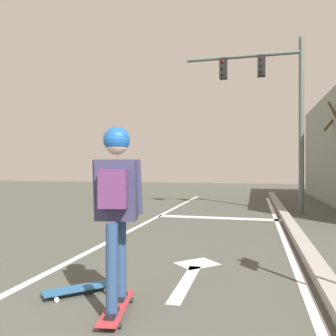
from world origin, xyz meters
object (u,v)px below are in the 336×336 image
object	(u,v)px
traffic_signal_mast	(271,94)
skateboard	(117,307)
skater	(116,191)
spare_skateboard	(80,288)

from	to	relation	value
traffic_signal_mast	skateboard	bearing A→B (deg)	-102.62
traffic_signal_mast	skater	bearing A→B (deg)	-102.58
skater	traffic_signal_mast	distance (m)	8.59
spare_skateboard	skateboard	bearing A→B (deg)	-32.21
skater	traffic_signal_mast	bearing A→B (deg)	77.42
skateboard	traffic_signal_mast	xyz separation A→B (m)	(1.79, 8.00, 3.65)
skater	traffic_signal_mast	world-z (taller)	traffic_signal_mast
skateboard	skater	bearing A→B (deg)	-79.81
skateboard	spare_skateboard	distance (m)	0.72
skateboard	traffic_signal_mast	world-z (taller)	traffic_signal_mast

